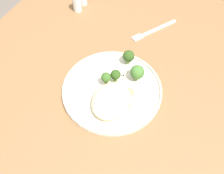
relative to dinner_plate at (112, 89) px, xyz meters
The scene contains 20 objects.
ground 0.75m from the dinner_plate, 156.43° to the right, with size 6.00×6.00×0.00m, color #665B51.
wooden_dining_table 0.09m from the dinner_plate, 156.43° to the right, with size 1.40×1.00×0.74m.
dinner_plate is the anchor object (origin of this frame).
noodle_bed 0.05m from the dinner_plate, 22.79° to the left, with size 0.13×0.10×0.03m.
seared_scallop_tilted_round 0.07m from the dinner_plate, 12.26° to the right, with size 0.03×0.03×0.02m.
seared_scallop_large_seared 0.05m from the dinner_plate, 11.49° to the left, with size 0.03×0.03×0.02m.
seared_scallop_half_hidden 0.06m from the dinner_plate, 40.23° to the left, with size 0.03×0.03×0.01m.
seared_scallop_center_golden 0.08m from the dinner_plate, ahead, with size 0.03×0.03×0.01m.
seared_scallop_left_edge 0.07m from the dinner_plate, 60.01° to the left, with size 0.03×0.03×0.01m.
seared_scallop_right_edge 0.05m from the dinner_plate, 89.68° to the left, with size 0.03×0.03×0.01m.
seared_scallop_front_small 0.02m from the dinner_plate, 59.73° to the left, with size 0.03×0.03×0.01m.
broccoli_floret_small_sprig 0.05m from the dinner_plate, behind, with size 0.03×0.03×0.04m.
broccoli_floret_center_pile 0.04m from the dinner_plate, 109.93° to the right, with size 0.03×0.03×0.05m.
broccoli_floret_rear_charred 0.09m from the dinner_plate, 142.03° to the left, with size 0.04×0.04×0.05m.
broccoli_floret_left_leaning 0.12m from the dinner_plate, behind, with size 0.04×0.04×0.05m.
onion_sliver_short_strip 0.06m from the dinner_plate, 138.80° to the right, with size 0.05×0.01×0.00m, color silver.
onion_sliver_curled_piece 0.06m from the dinner_plate, behind, with size 0.04×0.01×0.00m, color silver.
onion_sliver_long_sliver 0.08m from the dinner_plate, behind, with size 0.06×0.01×0.00m, color silver.
dinner_fork 0.30m from the dinner_plate, behind, with size 0.17×0.12×0.00m.
pepper_shaker 0.40m from the dinner_plate, 135.80° to the right, with size 0.03×0.03×0.07m.
Camera 1 is at (0.39, 0.18, 1.32)m, focal length 38.30 mm.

